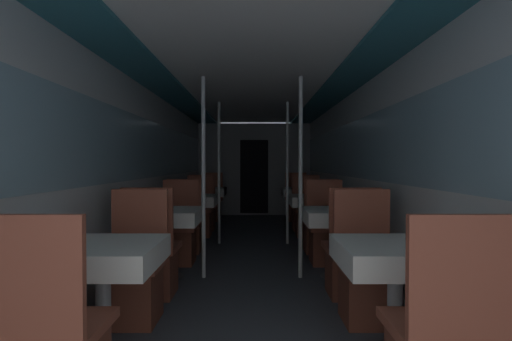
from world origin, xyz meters
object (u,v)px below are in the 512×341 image
Objects in this scene: dining_table_left_3 at (208,193)px; dining_table_right_0 at (395,260)px; chair_left_far_3 at (211,206)px; dining_table_right_2 at (313,202)px; dining_table_left_0 at (103,260)px; chair_left_near_3 at (204,214)px; chair_right_far_0 at (368,282)px; support_pole_right_2 at (288,173)px; chair_left_near_2 at (187,230)px; chair_right_near_1 at (350,264)px; support_pole_right_1 at (301,177)px; chair_left_far_2 at (199,218)px; dining_table_right_3 at (300,193)px; chair_left_far_1 at (179,238)px; chair_right_far_3 at (297,206)px; chair_right_far_1 at (327,238)px; dining_table_left_1 at (167,219)px; support_pole_left_1 at (204,177)px; support_pole_left_2 at (219,173)px; dining_table_left_2 at (194,202)px; chair_right_near_3 at (304,214)px; chair_left_far_0 at (134,282)px; dining_table_right_1 at (337,219)px; chair_left_near_1 at (153,263)px; chair_right_near_2 at (319,230)px.

dining_table_left_3 and dining_table_right_0 have the same top height.
dining_table_right_2 is at bearing 127.07° from chair_left_far_3.
chair_left_near_3 is (0.00, 4.64, -0.32)m from dining_table_left_0.
dining_table_right_0 is 0.72× the size of chair_right_far_0.
chair_left_near_2 is at bearing -156.84° from support_pole_right_2.
support_pole_right_2 is (1.39, -2.34, 0.75)m from chair_left_far_3.
dining_table_right_2 is (0.00, 2.34, 0.32)m from chair_right_near_1.
dining_table_left_3 is 2.27m from support_pole_right_2.
chair_right_far_0 is at bearing -82.55° from support_pole_right_2.
support_pole_right_1 is at bearing -102.24° from dining_table_right_2.
chair_left_far_3 is 1.00× the size of chair_right_near_1.
chair_left_far_2 is 2.13m from dining_table_right_3.
chair_left_far_1 is 1.95m from support_pole_right_2.
chair_right_near_1 reaches higher than dining_table_right_2.
chair_left_near_2 is at bearing 135.37° from chair_right_near_1.
chair_right_far_1 is at bearing 90.00° from chair_right_far_3.
support_pole_right_2 reaches higher than chair_right_far_0.
dining_table_left_1 is 1.19m from chair_left_near_2.
support_pole_left_1 is at bearing 23.16° from chair_right_far_1.
support_pole_right_2 reaches higher than chair_right_far_1.
support_pole_left_2 is 2.82m from chair_right_near_1.
chair_left_far_1 is at bearing 90.00° from chair_left_far_3.
support_pole_right_1 is at bearing -59.92° from support_pole_left_2.
dining_table_left_2 is 0.67m from chair_left_far_2.
support_pole_left_1 is 2.12× the size of chair_right_far_3.
dining_table_right_0 is at bearing 0.00° from dining_table_left_0.
support_pole_right_1 is 3.02m from chair_right_near_3.
chair_left_near_2 is (0.00, 1.15, -0.32)m from dining_table_left_1.
dining_table_left_0 is 0.34× the size of support_pole_right_2.
dining_table_right_1 is at bearing -146.94° from chair_left_far_0.
chair_left_far_0 is 1.95m from support_pole_right_1.
chair_right_far_3 is (0.38, 2.34, -0.75)m from support_pole_right_2.
dining_table_left_1 is at bearing -90.00° from chair_left_far_0.
chair_left_far_2 is 1.00× the size of chair_right_far_0.
chair_left_far_1 is 1.89m from dining_table_right_1.
support_pole_left_1 is at bearing -83.81° from dining_table_left_3.
dining_table_right_2 is at bearing 51.48° from support_pole_left_1.
chair_left_near_1 is 4.68m from chair_left_far_3.
chair_right_near_2 is (1.77, -1.19, 0.00)m from chair_left_far_2.
chair_left_far_0 is 0.47× the size of support_pole_left_2.
chair_right_far_3 is (0.00, 2.93, 0.00)m from chair_right_near_2.
dining_table_right_0 is (1.77, -4.64, 0.32)m from chair_left_near_3.
chair_left_far_1 is (0.00, 0.59, -0.32)m from dining_table_left_1.
chair_left_far_3 is 1.00× the size of chair_right_far_0.
dining_table_right_1 is 0.72× the size of chair_right_near_2.
chair_left_far_2 is at bearing -90.00° from dining_table_left_3.
chair_left_near_1 is 1.00× the size of chair_left_far_1.
support_pole_left_2 is at bearing -108.21° from chair_left_far_1.
chair_left_near_3 is at bearing 140.37° from support_pole_right_2.
dining_table_left_0 is 0.72× the size of chair_right_far_3.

